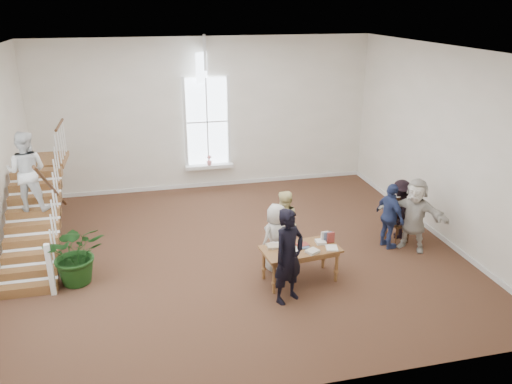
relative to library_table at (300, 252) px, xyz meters
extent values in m
plane|color=#452C1B|center=(-1.02, 1.52, -0.65)|extent=(10.00, 10.00, 0.00)
plane|color=silver|center=(-1.02, 6.02, 1.60)|extent=(10.00, 0.00, 10.00)
plane|color=silver|center=(-1.02, -2.98, 1.60)|extent=(10.00, 0.00, 10.00)
plane|color=silver|center=(3.98, 1.52, 1.60)|extent=(0.00, 9.00, 9.00)
plane|color=white|center=(-1.02, 1.52, 3.85)|extent=(10.00, 10.00, 0.00)
cube|color=white|center=(-1.02, 5.84, 0.05)|extent=(1.45, 0.28, 0.10)
plane|color=white|center=(-1.02, 5.96, 1.40)|extent=(2.60, 0.00, 2.60)
plane|color=white|center=(-1.02, 5.96, 3.00)|extent=(0.60, 0.60, 0.85)
cube|color=white|center=(-1.02, 5.99, -0.59)|extent=(10.00, 0.04, 0.12)
imported|color=pink|center=(-1.02, 5.81, 0.25)|extent=(0.17, 0.17, 0.30)
cube|color=brown|center=(-5.37, 0.72, -0.55)|extent=(1.10, 0.30, 0.20)
cube|color=brown|center=(-5.37, 1.02, -0.35)|extent=(1.10, 0.30, 0.20)
cube|color=brown|center=(-5.37, 1.32, -0.15)|extent=(1.10, 0.30, 0.20)
cube|color=brown|center=(-5.37, 1.62, 0.05)|extent=(1.10, 0.30, 0.20)
cube|color=brown|center=(-5.37, 1.92, 0.25)|extent=(1.10, 0.30, 0.20)
cube|color=brown|center=(-5.37, 2.22, 0.45)|extent=(1.10, 0.30, 0.20)
cube|color=brown|center=(-5.37, 2.52, 0.65)|extent=(1.10, 0.30, 0.20)
cube|color=brown|center=(-5.37, 2.82, 0.85)|extent=(1.10, 0.30, 0.20)
cube|color=brown|center=(-5.37, 3.12, 1.05)|extent=(1.10, 0.30, 0.20)
cube|color=brown|center=(-5.37, 4.02, 1.09)|extent=(1.10, 1.20, 0.12)
cube|color=white|center=(-4.88, 0.57, -0.10)|extent=(0.10, 0.10, 1.10)
cylinder|color=#37200F|center=(-4.87, 1.92, 1.10)|extent=(0.07, 2.74, 1.86)
imported|color=silver|center=(-5.37, 2.22, 1.41)|extent=(0.94, 0.79, 1.72)
cube|color=brown|center=(0.01, 0.00, 0.06)|extent=(1.65, 0.95, 0.05)
cube|color=brown|center=(0.01, 0.00, -0.02)|extent=(1.52, 0.82, 0.10)
cylinder|color=brown|center=(-0.63, -0.37, -0.32)|extent=(0.07, 0.07, 0.69)
cylinder|color=brown|center=(0.73, -0.22, -0.32)|extent=(0.07, 0.07, 0.69)
cylinder|color=brown|center=(-0.70, 0.21, -0.32)|extent=(0.07, 0.07, 0.69)
cylinder|color=brown|center=(0.66, 0.36, -0.32)|extent=(0.07, 0.07, 0.69)
cube|color=silver|center=(0.63, -0.16, 0.09)|extent=(0.28, 0.31, 0.02)
cube|color=beige|center=(0.19, -0.24, 0.11)|extent=(0.30, 0.28, 0.06)
cube|color=tan|center=(-0.52, 0.14, 0.11)|extent=(0.26, 0.23, 0.05)
cube|color=silver|center=(0.49, 0.11, 0.11)|extent=(0.20, 0.22, 0.06)
cube|color=#4C5972|center=(0.10, 0.02, 0.09)|extent=(0.24, 0.23, 0.02)
cube|color=maroon|center=(0.09, 0.10, 0.10)|extent=(0.26, 0.22, 0.03)
cube|color=white|center=(-0.37, 0.16, 0.11)|extent=(0.21, 0.30, 0.05)
cube|color=#BFB299|center=(-0.27, 0.12, 0.11)|extent=(0.27, 0.31, 0.06)
cube|color=silver|center=(-0.14, -0.07, 0.10)|extent=(0.18, 0.28, 0.03)
cube|color=beige|center=(-0.51, 0.19, 0.10)|extent=(0.28, 0.32, 0.03)
cube|color=tan|center=(-0.32, -0.31, 0.10)|extent=(0.29, 0.28, 0.04)
cube|color=silver|center=(-0.30, 0.24, 0.10)|extent=(0.29, 0.27, 0.04)
imported|color=black|center=(-0.44, -0.65, 0.29)|extent=(0.82, 0.73, 1.90)
imported|color=beige|center=(-0.34, 0.60, 0.08)|extent=(0.86, 0.74, 1.48)
imported|color=#F2E497|center=(-0.04, 1.10, 0.13)|extent=(0.93, 0.85, 1.56)
imported|color=navy|center=(2.48, 0.95, 0.13)|extent=(0.55, 0.98, 1.57)
imported|color=black|center=(2.98, 1.40, 0.08)|extent=(0.90, 1.09, 1.46)
imported|color=beige|center=(2.98, 0.75, 0.21)|extent=(1.48, 1.50, 1.73)
imported|color=#163B13|center=(-4.42, 0.95, 0.01)|extent=(1.26, 1.11, 1.32)
cube|color=#37200F|center=(2.84, 1.16, -0.17)|extent=(0.53, 0.53, 0.05)
cube|color=#37200F|center=(2.80, 1.36, 0.12)|extent=(0.45, 0.13, 0.54)
cylinder|color=#37200F|center=(2.69, 0.95, -0.42)|extent=(0.04, 0.04, 0.47)
cylinder|color=#37200F|center=(3.05, 1.01, -0.42)|extent=(0.04, 0.04, 0.47)
cylinder|color=#37200F|center=(2.63, 1.31, -0.42)|extent=(0.04, 0.04, 0.47)
cylinder|color=#37200F|center=(2.98, 1.37, -0.42)|extent=(0.04, 0.04, 0.47)
camera|label=1|loc=(-2.91, -8.60, 4.78)|focal=35.00mm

